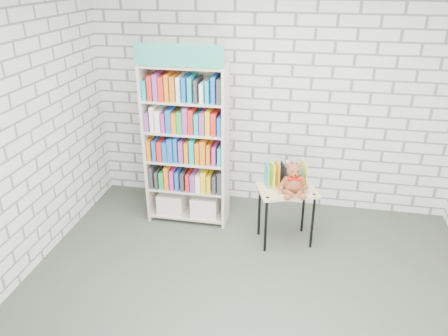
# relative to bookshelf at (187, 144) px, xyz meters

# --- Properties ---
(ground) EXTENTS (4.50, 4.50, 0.00)m
(ground) POSITION_rel_bookshelf_xyz_m (0.91, -1.36, -0.99)
(ground) COLOR #3E453A
(ground) RESTS_ON ground
(room_shell) EXTENTS (4.52, 4.02, 2.81)m
(room_shell) POSITION_rel_bookshelf_xyz_m (0.91, -1.36, 0.80)
(room_shell) COLOR silver
(room_shell) RESTS_ON ground
(bookshelf) EXTENTS (0.97, 0.38, 2.17)m
(bookshelf) POSITION_rel_bookshelf_xyz_m (0.00, 0.00, 0.00)
(bookshelf) COLOR beige
(bookshelf) RESTS_ON ground
(display_table) EXTENTS (0.73, 0.61, 0.67)m
(display_table) POSITION_rel_bookshelf_xyz_m (1.21, -0.30, -0.41)
(display_table) COLOR #D4AD7F
(display_table) RESTS_ON ground
(table_books) EXTENTS (0.47, 0.32, 0.26)m
(table_books) POSITION_rel_bookshelf_xyz_m (1.17, -0.20, -0.19)
(table_books) COLOR #29B2A9
(table_books) RESTS_ON display_table
(teddy_bear) EXTENTS (0.32, 0.31, 0.35)m
(teddy_bear) POSITION_rel_bookshelf_xyz_m (1.27, -0.38, -0.18)
(teddy_bear) COLOR brown
(teddy_bear) RESTS_ON display_table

